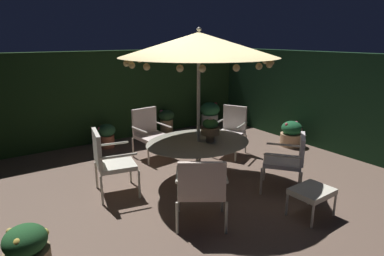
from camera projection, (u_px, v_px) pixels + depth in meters
name	position (u px, v px, depth m)	size (l,w,h in m)	color
ground_plane	(206.00, 185.00, 5.61)	(7.13, 7.24, 0.02)	brown
hedge_backdrop_rear	(123.00, 95.00, 8.10)	(7.13, 0.30, 2.12)	#1B3417
hedge_backdrop_right	(333.00, 102.00, 7.17)	(0.30, 7.24, 2.12)	#15301B
patio_dining_table	(198.00, 146.00, 5.69)	(1.85, 1.55, 0.70)	beige
patio_umbrella	(199.00, 45.00, 5.25)	(2.58, 2.58, 2.58)	silver
centerpiece_planter	(210.00, 128.00, 5.58)	(0.32, 0.32, 0.42)	#7E6749
patio_chair_north	(231.00, 128.00, 7.00)	(0.82, 0.79, 1.01)	silver
patio_chair_northeast	(149.00, 130.00, 6.82)	(0.69, 0.68, 1.01)	silver
patio_chair_east	(109.00, 158.00, 5.12)	(0.71, 0.75, 1.05)	silver
patio_chair_southeast	(201.00, 187.00, 4.24)	(0.86, 0.84, 0.97)	silver
patio_chair_south	(289.00, 158.00, 5.28)	(0.85, 0.85, 0.94)	silver
ottoman_footrest	(312.00, 192.00, 4.56)	(0.57, 0.47, 0.40)	silver
potted_plant_right_far	(166.00, 120.00, 8.54)	(0.40, 0.40, 0.62)	tan
potted_plant_left_far	(106.00, 134.00, 7.47)	(0.41, 0.41, 0.54)	#B15E43
potted_plant_back_right	(210.00, 114.00, 9.02)	(0.54, 0.54, 0.72)	beige
potted_plant_back_center	(291.00, 134.00, 7.59)	(0.49, 0.49, 0.58)	tan
potted_plant_back_left	(27.00, 256.00, 3.28)	(0.44, 0.44, 0.65)	#8C7451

